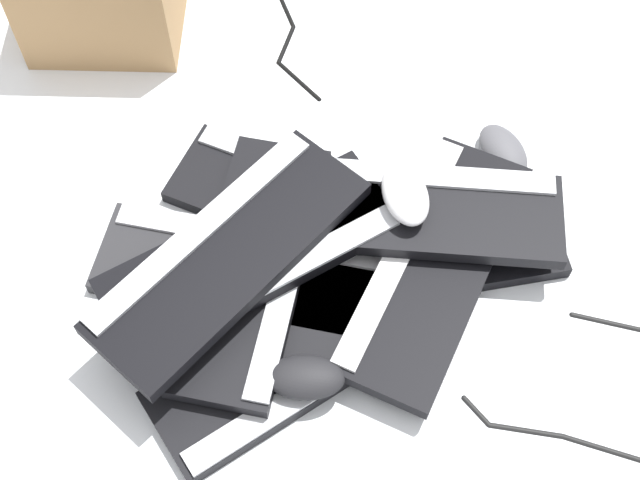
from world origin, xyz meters
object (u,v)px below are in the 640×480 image
(keyboard_7, at_px, (228,254))
(mouse_3, at_px, (405,194))
(keyboard_0, at_px, (308,206))
(keyboard_8, at_px, (414,210))
(keyboard_3, at_px, (417,252))
(mouse_0, at_px, (305,377))
(keyboard_5, at_px, (254,266))
(keyboard_1, at_px, (242,271))
(keyboard_2, at_px, (297,358))
(keyboard_4, at_px, (434,266))
(keyboard_6, at_px, (252,256))
(mouse_2, at_px, (503,151))

(keyboard_7, xyz_separation_m, mouse_3, (0.12, -0.24, 0.01))
(keyboard_0, xyz_separation_m, keyboard_8, (-0.03, -0.16, 0.06))
(keyboard_3, distance_m, mouse_0, 0.28)
(keyboard_5, bearing_deg, keyboard_1, 73.77)
(keyboard_2, height_order, keyboard_5, keyboard_5)
(mouse_0, bearing_deg, keyboard_3, 53.73)
(keyboard_0, distance_m, keyboard_4, 0.23)
(keyboard_8, bearing_deg, keyboard_4, -154.85)
(keyboard_7, bearing_deg, keyboard_6, -57.59)
(keyboard_2, xyz_separation_m, mouse_2, (0.39, -0.29, 0.01))
(mouse_0, xyz_separation_m, mouse_3, (0.27, -0.12, 0.06))
(keyboard_6, distance_m, keyboard_8, 0.25)
(keyboard_7, bearing_deg, mouse_2, -54.46)
(keyboard_1, relative_size, keyboard_4, 0.97)
(keyboard_8, relative_size, mouse_0, 4.03)
(keyboard_4, relative_size, mouse_3, 4.23)
(keyboard_0, bearing_deg, keyboard_7, 147.56)
(keyboard_0, bearing_deg, mouse_0, -174.12)
(keyboard_2, xyz_separation_m, keyboard_8, (0.23, -0.15, 0.06))
(keyboard_1, xyz_separation_m, mouse_3, (0.10, -0.23, 0.10))
(keyboard_2, xyz_separation_m, mouse_3, (0.23, -0.13, 0.10))
(keyboard_7, xyz_separation_m, mouse_0, (-0.15, -0.13, -0.05))
(keyboard_4, relative_size, keyboard_7, 1.04)
(mouse_0, xyz_separation_m, mouse_2, (0.44, -0.27, -0.03))
(keyboard_7, xyz_separation_m, keyboard_8, (0.12, -0.26, -0.03))
(keyboard_8, bearing_deg, keyboard_7, 115.32)
(keyboard_2, height_order, mouse_0, mouse_0)
(keyboard_6, distance_m, mouse_2, 0.46)
(keyboard_5, height_order, mouse_0, mouse_0)
(keyboard_8, bearing_deg, keyboard_2, 147.03)
(keyboard_0, distance_m, keyboard_1, 0.15)
(keyboard_7, height_order, keyboard_8, keyboard_7)
(keyboard_0, xyz_separation_m, keyboard_4, (-0.10, -0.20, 0.03))
(keyboard_4, bearing_deg, keyboard_3, 31.67)
(keyboard_8, distance_m, mouse_2, 0.22)
(keyboard_0, relative_size, keyboard_5, 1.03)
(keyboard_1, xyz_separation_m, keyboard_5, (-0.01, -0.02, 0.03))
(keyboard_2, distance_m, mouse_2, 0.49)
(keyboard_1, height_order, mouse_2, mouse_2)
(keyboard_3, relative_size, keyboard_4, 1.00)
(mouse_3, bearing_deg, keyboard_0, -118.90)
(mouse_2, bearing_deg, keyboard_4, 127.40)
(keyboard_4, bearing_deg, keyboard_2, 129.85)
(keyboard_2, xyz_separation_m, keyboard_6, (0.13, 0.08, 0.06))
(keyboard_4, relative_size, mouse_0, 4.23)
(keyboard_3, bearing_deg, keyboard_6, 105.50)
(keyboard_5, relative_size, mouse_3, 4.11)
(keyboard_1, height_order, keyboard_8, keyboard_8)
(keyboard_0, height_order, keyboard_2, same)
(mouse_2, bearing_deg, mouse_3, 106.86)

